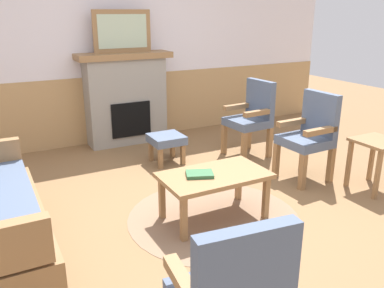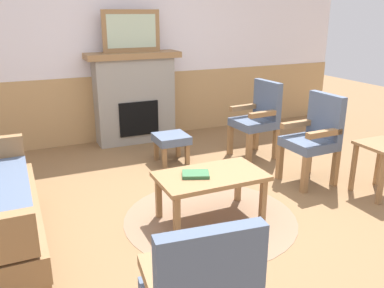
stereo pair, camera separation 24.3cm
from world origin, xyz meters
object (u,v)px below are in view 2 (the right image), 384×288
fireplace (134,97)px  framed_picture (131,31)px  armchair_near_fireplace (258,116)px  armchair_by_window_left (315,135)px  side_table (383,155)px  footstool (171,141)px  coffee_table (211,180)px  book_on_table (196,174)px

fireplace → framed_picture: framed_picture is taller
armchair_near_fireplace → armchair_by_window_left: bearing=-83.9°
side_table → armchair_near_fireplace: bearing=108.3°
framed_picture → armchair_near_fireplace: (1.26, -1.27, -1.02)m
footstool → armchair_by_window_left: size_ratio=0.41×
coffee_table → armchair_by_window_left: (1.42, 0.31, 0.15)m
framed_picture → armchair_by_window_left: framed_picture is taller
book_on_table → armchair_near_fireplace: size_ratio=0.24×
armchair_near_fireplace → armchair_by_window_left: (0.10, -0.95, 0.00)m
coffee_table → side_table: size_ratio=1.75×
coffee_table → footstool: coffee_table is taller
armchair_by_window_left → armchair_near_fireplace: bearing=96.1°
footstool → framed_picture: bearing=98.3°
fireplace → footstool: size_ratio=3.25×
armchair_near_fireplace → book_on_table: bearing=-139.5°
fireplace → book_on_table: fireplace is taller
footstool → book_on_table: bearing=-103.3°
fireplace → book_on_table: (-0.20, -2.52, -0.20)m
footstool → fireplace: bearing=98.3°
book_on_table → armchair_by_window_left: size_ratio=0.24×
book_on_table → framed_picture: bearing=85.4°
coffee_table → book_on_table: 0.16m
coffee_table → book_on_table: bearing=172.4°
armchair_by_window_left → book_on_table: bearing=-169.3°
framed_picture → armchair_near_fireplace: 2.06m
book_on_table → side_table: 1.98m
framed_picture → coffee_table: framed_picture is taller
book_on_table → footstool: 1.54m
armchair_near_fireplace → armchair_by_window_left: size_ratio=1.00×
fireplace → side_table: 3.31m
coffee_table → book_on_table: (-0.14, 0.02, 0.07)m
framed_picture → book_on_table: framed_picture is taller
coffee_table → book_on_table: book_on_table is taller
fireplace → coffee_table: bearing=-91.4°
armchair_near_fireplace → coffee_table: bearing=-136.2°
fireplace → coffee_table: (-0.06, -2.54, -0.27)m
framed_picture → armchair_by_window_left: size_ratio=0.82×
coffee_table → fireplace: bearing=88.6°
fireplace → book_on_table: size_ratio=5.51×
framed_picture → book_on_table: 2.76m
armchair_by_window_left → footstool: bearing=135.5°
armchair_near_fireplace → footstool: bearing=168.0°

